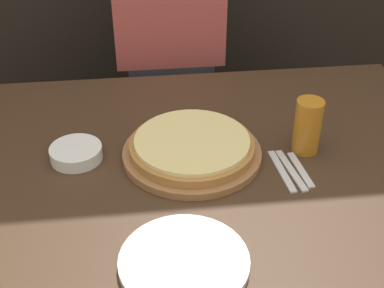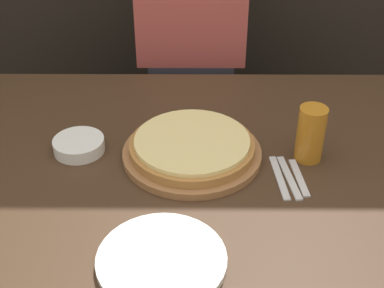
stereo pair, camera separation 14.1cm
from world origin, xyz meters
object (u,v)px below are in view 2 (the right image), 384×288
at_px(dinner_plate, 162,260).
at_px(dinner_knife, 289,178).
at_px(beer_glass, 311,132).
at_px(spoon, 299,178).
at_px(diner_person, 192,74).
at_px(fork, 279,178).
at_px(side_bowl, 79,145).
at_px(pizza_on_board, 192,148).

height_order(dinner_plate, dinner_knife, dinner_plate).
height_order(beer_glass, dinner_knife, beer_glass).
distance_m(spoon, diner_person, 0.82).
bearing_deg(dinner_plate, spoon, 40.91).
bearing_deg(dinner_knife, spoon, 0.00).
xyz_separation_m(dinner_plate, fork, (0.28, 0.29, -0.01)).
bearing_deg(dinner_plate, diner_person, 86.82).
xyz_separation_m(fork, diner_person, (-0.22, 0.77, -0.09)).
distance_m(beer_glass, spoon, 0.13).
xyz_separation_m(side_bowl, spoon, (0.58, -0.12, -0.02)).
relative_size(dinner_plate, dinner_knife, 1.54).
xyz_separation_m(pizza_on_board, beer_glass, (0.31, -0.00, 0.06)).
relative_size(beer_glass, dinner_knife, 0.85).
bearing_deg(diner_person, pizza_on_board, -89.77).
distance_m(fork, diner_person, 0.81).
bearing_deg(pizza_on_board, fork, -23.17).
relative_size(pizza_on_board, dinner_plate, 1.35).
height_order(beer_glass, diner_person, diner_person).
relative_size(pizza_on_board, beer_glass, 2.44).
distance_m(side_bowl, spoon, 0.59).
height_order(side_bowl, dinner_knife, side_bowl).
xyz_separation_m(beer_glass, fork, (-0.09, -0.09, -0.08)).
xyz_separation_m(fork, spoon, (0.05, 0.00, 0.00)).
xyz_separation_m(pizza_on_board, diner_person, (-0.00, 0.67, -0.12)).
height_order(fork, spoon, same).
xyz_separation_m(pizza_on_board, fork, (0.22, -0.10, -0.02)).
bearing_deg(side_bowl, pizza_on_board, -4.69).
bearing_deg(side_bowl, dinner_knife, -12.25).
xyz_separation_m(pizza_on_board, dinner_plate, (-0.06, -0.38, -0.02)).
height_order(beer_glass, fork, beer_glass).
relative_size(pizza_on_board, side_bowl, 2.68).
bearing_deg(diner_person, dinner_plate, -93.18).
bearing_deg(beer_glass, fork, -133.59).
xyz_separation_m(beer_glass, side_bowl, (-0.62, 0.03, -0.06)).
relative_size(beer_glass, diner_person, 0.11).
bearing_deg(side_bowl, beer_glass, -2.74).
relative_size(side_bowl, dinner_knife, 0.77).
height_order(side_bowl, diner_person, diner_person).
height_order(pizza_on_board, spoon, pizza_on_board).
height_order(dinner_plate, fork, dinner_plate).
xyz_separation_m(side_bowl, diner_person, (0.30, 0.65, -0.11)).
bearing_deg(beer_glass, dinner_plate, -134.25).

